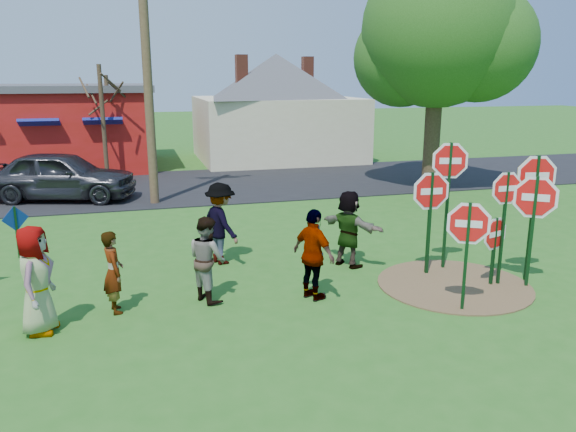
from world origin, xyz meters
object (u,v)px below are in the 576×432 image
object	(u,v)px
person_b	(113,272)
utility_pole	(146,50)
stop_sign_b	(449,173)
stop_sign_d	(535,186)
leafy_tree	(442,38)
suv	(61,175)
stop_sign_c	(505,202)
person_a	(36,280)
stop_sign_a	(468,233)

from	to	relation	value
person_b	utility_pole	world-z (taller)	utility_pole
stop_sign_b	stop_sign_d	distance (m)	1.77
person_b	utility_pole	bearing A→B (deg)	-19.62
stop_sign_d	leafy_tree	bearing A→B (deg)	83.92
person_b	suv	size ratio (longest dim) A/B	0.31
stop_sign_c	stop_sign_d	world-z (taller)	stop_sign_d
person_a	person_b	xyz separation A→B (m)	(1.23, 0.56, -0.17)
stop_sign_d	stop_sign_a	bearing A→B (deg)	-142.58
stop_sign_c	person_b	distance (m)	7.89
person_a	leafy_tree	size ratio (longest dim) A/B	0.22
suv	leafy_tree	distance (m)	14.50
stop_sign_c	suv	xyz separation A→B (m)	(-9.78, 11.27, -0.89)
stop_sign_c	stop_sign_d	size ratio (longest dim) A/B	0.89
stop_sign_a	suv	distance (m)	14.81
stop_sign_c	stop_sign_a	bearing A→B (deg)	-145.60
stop_sign_d	leafy_tree	distance (m)	10.48
stop_sign_c	stop_sign_d	xyz separation A→B (m)	(0.77, 0.10, 0.27)
person_a	leafy_tree	bearing A→B (deg)	-43.04
stop_sign_b	person_a	distance (m)	8.60
suv	utility_pole	world-z (taller)	utility_pole
stop_sign_d	suv	world-z (taller)	stop_sign_d
stop_sign_c	stop_sign_d	distance (m)	0.82
stop_sign_b	person_b	xyz separation A→B (m)	(-7.21, -0.52, -1.43)
stop_sign_d	leafy_tree	xyz separation A→B (m)	(3.04, 9.38, 3.56)
stop_sign_b	suv	distance (m)	13.68
person_b	leafy_tree	size ratio (longest dim) A/B	0.18
suv	stop_sign_c	bearing A→B (deg)	-123.18
stop_sign_d	utility_pole	world-z (taller)	utility_pole
stop_sign_c	suv	bearing A→B (deg)	132.00
person_a	suv	distance (m)	11.14
person_a	person_b	world-z (taller)	person_a
stop_sign_a	person_b	world-z (taller)	stop_sign_a
stop_sign_a	person_a	world-z (taller)	stop_sign_a
stop_sign_d	utility_pole	distance (m)	12.67
stop_sign_d	utility_pole	xyz separation A→B (m)	(-7.44, 9.79, 3.05)
stop_sign_a	stop_sign_c	size ratio (longest dim) A/B	0.88
stop_sign_b	person_b	bearing A→B (deg)	-160.35
person_b	stop_sign_b	bearing A→B (deg)	-98.52
stop_sign_a	person_a	xyz separation A→B (m)	(-7.55, 1.13, -0.57)
stop_sign_a	person_b	xyz separation A→B (m)	(-6.31, 1.69, -0.74)
stop_sign_d	stop_sign_b	bearing A→B (deg)	151.87
stop_sign_a	leafy_tree	world-z (taller)	leafy_tree
stop_sign_b	leafy_tree	distance (m)	9.94
stop_sign_a	person_b	distance (m)	6.58
stop_sign_b	leafy_tree	xyz separation A→B (m)	(4.40, 8.24, 3.41)
person_a	utility_pole	distance (m)	10.84
person_b	leafy_tree	xyz separation A→B (m)	(11.61, 8.76, 4.84)
stop_sign_b	stop_sign_c	size ratio (longest dim) A/B	1.20
person_a	leafy_tree	world-z (taller)	leafy_tree
stop_sign_a	stop_sign_c	xyz separation A→B (m)	(1.48, 0.97, 0.28)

